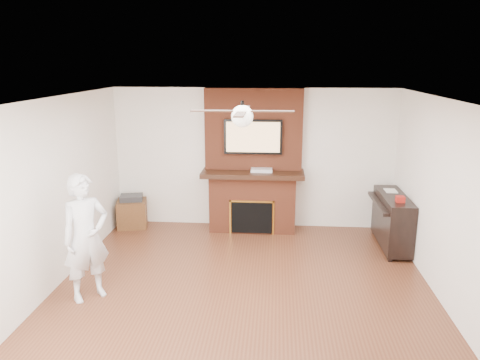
# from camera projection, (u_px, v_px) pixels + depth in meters

# --- Properties ---
(room_shell) EXTENTS (5.36, 5.86, 2.86)m
(room_shell) POSITION_uv_depth(u_px,v_px,m) (242.00, 204.00, 5.72)
(room_shell) COLOR #512918
(room_shell) RESTS_ON ground
(fireplace) EXTENTS (1.78, 0.64, 2.50)m
(fireplace) POSITION_uv_depth(u_px,v_px,m) (253.00, 175.00, 8.25)
(fireplace) COLOR brown
(fireplace) RESTS_ON ground
(tv) EXTENTS (1.00, 0.08, 0.60)m
(tv) POSITION_uv_depth(u_px,v_px,m) (253.00, 137.00, 8.03)
(tv) COLOR black
(tv) RESTS_ON fireplace
(ceiling_fan) EXTENTS (1.21, 1.21, 0.31)m
(ceiling_fan) POSITION_uv_depth(u_px,v_px,m) (242.00, 115.00, 5.45)
(ceiling_fan) COLOR black
(ceiling_fan) RESTS_ON room_shell
(person) EXTENTS (0.70, 0.70, 1.63)m
(person) POSITION_uv_depth(u_px,v_px,m) (86.00, 238.00, 5.82)
(person) COLOR silver
(person) RESTS_ON ground
(side_table) EXTENTS (0.61, 0.61, 0.59)m
(side_table) POSITION_uv_depth(u_px,v_px,m) (132.00, 212.00, 8.53)
(side_table) COLOR #543118
(side_table) RESTS_ON ground
(piano) EXTENTS (0.49, 1.32, 0.95)m
(piano) POSITION_uv_depth(u_px,v_px,m) (392.00, 219.00, 7.55)
(piano) COLOR black
(piano) RESTS_ON ground
(cable_box) EXTENTS (0.37, 0.21, 0.05)m
(cable_box) POSITION_uv_depth(u_px,v_px,m) (262.00, 170.00, 8.11)
(cable_box) COLOR silver
(cable_box) RESTS_ON fireplace
(candle_orange) EXTENTS (0.07, 0.07, 0.12)m
(candle_orange) POSITION_uv_depth(u_px,v_px,m) (241.00, 228.00, 8.31)
(candle_orange) COLOR red
(candle_orange) RESTS_ON ground
(candle_green) EXTENTS (0.07, 0.07, 0.09)m
(candle_green) POSITION_uv_depth(u_px,v_px,m) (253.00, 231.00, 8.24)
(candle_green) COLOR #62913A
(candle_green) RESTS_ON ground
(candle_cream) EXTENTS (0.09, 0.09, 0.12)m
(candle_cream) POSITION_uv_depth(u_px,v_px,m) (253.00, 230.00, 8.23)
(candle_cream) COLOR beige
(candle_cream) RESTS_ON ground
(candle_blue) EXTENTS (0.06, 0.06, 0.07)m
(candle_blue) POSITION_uv_depth(u_px,v_px,m) (262.00, 230.00, 8.32)
(candle_blue) COLOR #2B5D83
(candle_blue) RESTS_ON ground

